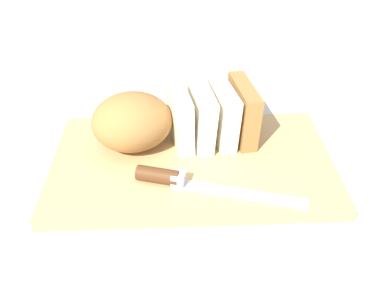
# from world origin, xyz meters

# --- Properties ---
(ground_plane) EXTENTS (3.00, 3.00, 0.00)m
(ground_plane) POSITION_xyz_m (0.00, 0.00, 0.00)
(ground_plane) COLOR beige
(cutting_board) EXTENTS (0.47, 0.28, 0.02)m
(cutting_board) POSITION_xyz_m (0.00, 0.00, 0.01)
(cutting_board) COLOR tan
(cutting_board) RESTS_ON ground_plane
(bread_loaf) EXTENTS (0.29, 0.14, 0.10)m
(bread_loaf) POSITION_xyz_m (-0.04, 0.05, 0.07)
(bread_loaf) COLOR #A8753D
(bread_loaf) RESTS_ON cutting_board
(bread_knife) EXTENTS (0.26, 0.10, 0.02)m
(bread_knife) POSITION_xyz_m (-0.03, -0.06, 0.03)
(bread_knife) COLOR silver
(bread_knife) RESTS_ON cutting_board
(crumb_near_knife) EXTENTS (0.00, 0.00, 0.00)m
(crumb_near_knife) POSITION_xyz_m (0.03, 0.01, 0.02)
(crumb_near_knife) COLOR tan
(crumb_near_knife) RESTS_ON cutting_board
(crumb_near_loaf) EXTENTS (0.00, 0.00, 0.00)m
(crumb_near_loaf) POSITION_xyz_m (-0.04, -0.05, 0.02)
(crumb_near_loaf) COLOR tan
(crumb_near_loaf) RESTS_ON cutting_board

